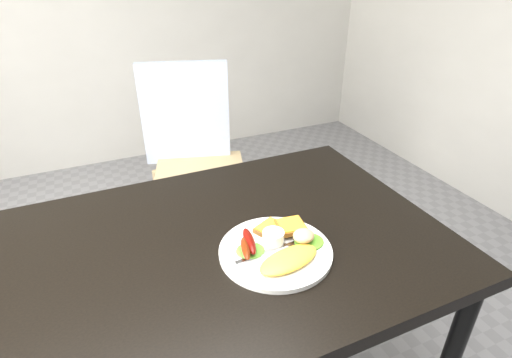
{
  "coord_description": "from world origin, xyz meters",
  "views": [
    {
      "loc": [
        -0.24,
        -0.8,
        1.4
      ],
      "look_at": [
        0.12,
        0.02,
        0.9
      ],
      "focal_mm": 28.0,
      "sensor_mm": 36.0,
      "label": 1
    }
  ],
  "objects_px": {
    "dining_chair": "(200,176)",
    "plate": "(275,251)",
    "dining_table": "(218,248)",
    "person": "(116,179)"
  },
  "relations": [
    {
      "from": "dining_chair",
      "to": "plate",
      "type": "bearing_deg",
      "value": -78.48
    },
    {
      "from": "dining_table",
      "to": "dining_chair",
      "type": "height_order",
      "value": "dining_table"
    },
    {
      "from": "dining_table",
      "to": "plate",
      "type": "height_order",
      "value": "plate"
    },
    {
      "from": "dining_table",
      "to": "person",
      "type": "xyz_separation_m",
      "value": [
        -0.2,
        0.58,
        -0.04
      ]
    },
    {
      "from": "dining_table",
      "to": "dining_chair",
      "type": "bearing_deg",
      "value": 77.04
    },
    {
      "from": "dining_chair",
      "to": "person",
      "type": "distance_m",
      "value": 0.57
    },
    {
      "from": "dining_table",
      "to": "dining_chair",
      "type": "relative_size",
      "value": 2.76
    },
    {
      "from": "person",
      "to": "dining_chair",
      "type": "bearing_deg",
      "value": -165.95
    },
    {
      "from": "dining_chair",
      "to": "plate",
      "type": "relative_size",
      "value": 1.54
    },
    {
      "from": "dining_table",
      "to": "plate",
      "type": "relative_size",
      "value": 4.24
    }
  ]
}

